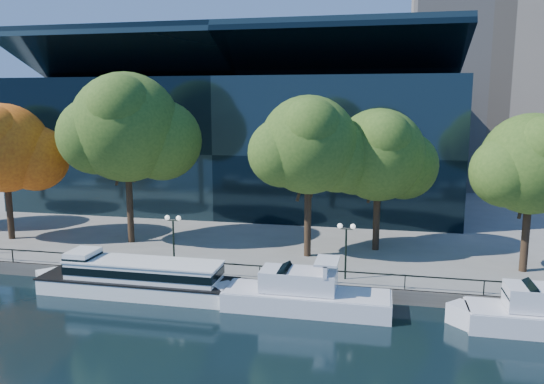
% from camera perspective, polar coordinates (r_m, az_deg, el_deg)
% --- Properties ---
extents(ground, '(160.00, 160.00, 0.00)m').
position_cam_1_polar(ground, '(37.03, -10.22, -11.72)').
color(ground, black).
rests_on(ground, ground).
extents(promenade, '(90.00, 67.08, 1.00)m').
position_cam_1_polar(promenade, '(70.68, 0.93, -0.85)').
color(promenade, slate).
rests_on(promenade, ground).
extents(railing, '(88.20, 0.08, 0.99)m').
position_cam_1_polar(railing, '(39.25, -8.50, -7.43)').
color(railing, black).
rests_on(railing, promenade).
extents(convention_building, '(50.00, 24.57, 21.43)m').
position_cam_1_polar(convention_building, '(66.12, -3.24, 5.41)').
color(convention_building, black).
rests_on(convention_building, ground).
extents(tour_boat, '(15.43, 3.44, 2.93)m').
position_cam_1_polar(tour_boat, '(39.12, -14.75, -8.78)').
color(tour_boat, white).
rests_on(tour_boat, ground).
extents(cruiser_near, '(12.03, 3.10, 3.49)m').
position_cam_1_polar(cruiser_near, '(35.16, 2.95, -10.87)').
color(cruiser_near, silver).
rests_on(cruiser_near, ground).
extents(cruiser_far, '(10.76, 2.98, 3.52)m').
position_cam_1_polar(cruiser_far, '(35.71, 27.21, -11.58)').
color(cruiser_far, silver).
rests_on(cruiser_far, ground).
extents(tree_1, '(9.93, 8.14, 12.31)m').
position_cam_1_polar(tree_1, '(53.07, -26.73, 4.06)').
color(tree_1, black).
rests_on(tree_1, promenade).
extents(tree_2, '(11.85, 9.72, 14.98)m').
position_cam_1_polar(tree_2, '(47.74, -15.22, 6.48)').
color(tree_2, black).
rests_on(tree_2, promenade).
extents(tree_3, '(9.76, 8.00, 12.97)m').
position_cam_1_polar(tree_3, '(41.96, 4.16, 4.84)').
color(tree_3, black).
rests_on(tree_3, promenade).
extents(tree_4, '(9.57, 7.85, 11.92)m').
position_cam_1_polar(tree_4, '(44.69, 11.59, 3.71)').
color(tree_4, black).
rests_on(tree_4, promenade).
extents(tree_5, '(9.10, 7.46, 11.66)m').
position_cam_1_polar(tree_5, '(42.40, 26.33, 2.51)').
color(tree_5, black).
rests_on(tree_5, promenade).
extents(lamp_1, '(1.26, 0.36, 4.03)m').
position_cam_1_polar(lamp_1, '(40.54, -10.58, -3.95)').
color(lamp_1, black).
rests_on(lamp_1, promenade).
extents(lamp_2, '(1.26, 0.36, 4.03)m').
position_cam_1_polar(lamp_2, '(37.61, 7.98, -4.95)').
color(lamp_2, black).
rests_on(lamp_2, promenade).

